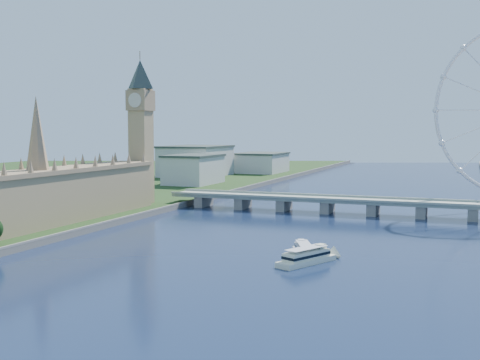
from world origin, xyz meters
The scene contains 6 objects.
parliament_range centered at (-128.00, 170.00, 18.48)m, with size 24.00×200.00×70.00m.
big_ben centered at (-128.00, 278.00, 66.57)m, with size 20.02×20.02×110.00m.
westminster_bridge centered at (0.00, 300.00, 6.63)m, with size 220.00×22.00×9.50m.
city_skyline centered at (39.22, 560.08, 16.96)m, with size 505.00×280.00×32.00m.
tour_boat_near centered at (21.24, 161.04, 0.00)m, with size 7.00×27.52×6.06m, color silver, non-canonical shape.
tour_boat_far centered at (26.23, 146.23, 0.00)m, with size 8.28×32.28×7.16m, color beige, non-canonical shape.
Camera 1 is at (88.09, -89.79, 54.88)m, focal length 45.00 mm.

